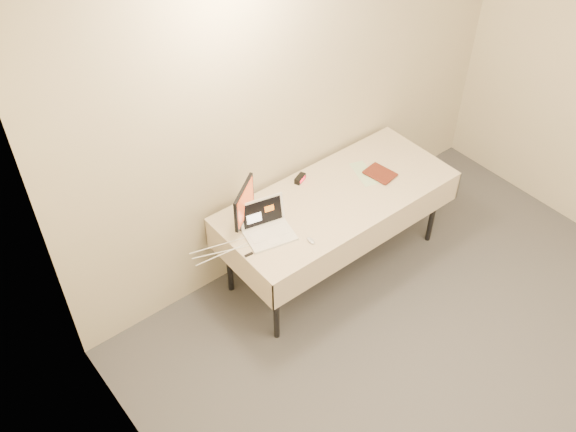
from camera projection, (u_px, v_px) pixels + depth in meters
back_wall at (301, 99)px, 4.65m from camera, size 4.00×0.10×2.70m
table at (337, 201)px, 4.84m from camera, size 1.86×0.81×0.74m
laptop at (267, 226)px, 4.47m from camera, size 0.38×0.35×0.23m
monitor at (244, 204)px, 4.41m from camera, size 0.29×0.22×0.35m
book at (375, 168)px, 4.86m from camera, size 0.17×0.05×0.23m
alarm_clock at (300, 179)px, 4.91m from camera, size 0.12×0.09×0.05m
clicker at (311, 240)px, 4.43m from camera, size 0.04×0.08×0.02m
paper_form at (364, 173)px, 4.99m from camera, size 0.21×0.33×0.00m
usb_dongle at (249, 255)px, 4.34m from camera, size 0.06×0.02×0.01m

